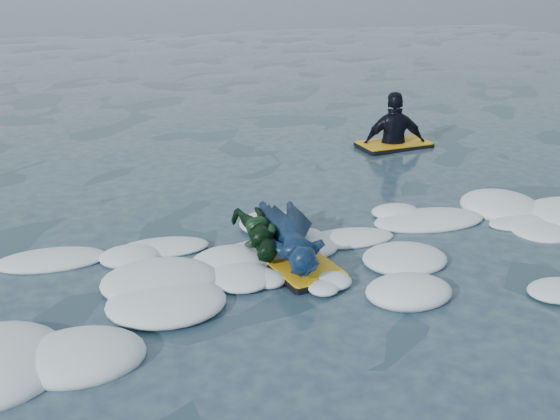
{
  "coord_description": "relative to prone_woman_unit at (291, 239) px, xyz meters",
  "views": [
    {
      "loc": [
        -0.97,
        -5.37,
        3.14
      ],
      "look_at": [
        0.77,
        1.6,
        0.39
      ],
      "focal_mm": 45.0,
      "sensor_mm": 36.0,
      "label": 1
    }
  ],
  "objects": [
    {
      "name": "waiting_rider_unit",
      "position": [
        2.73,
        3.75,
        -0.2
      ],
      "size": [
        1.26,
        0.81,
        1.76
      ],
      "rotation": [
        0.0,
        0.0,
        0.15
      ],
      "color": "black",
      "rests_on": "ground"
    },
    {
      "name": "prone_woman_unit",
      "position": [
        0.0,
        0.0,
        0.0
      ],
      "size": [
        0.86,
        1.74,
        0.44
      ],
      "rotation": [
        0.0,
        0.0,
        1.79
      ],
      "color": "black",
      "rests_on": "ground"
    },
    {
      "name": "ground",
      "position": [
        -0.78,
        -1.16,
        -0.23
      ],
      "size": [
        120.0,
        120.0,
        0.0
      ],
      "primitive_type": "plane",
      "color": "#1B3142",
      "rests_on": "ground"
    },
    {
      "name": "prone_child_unit",
      "position": [
        -0.28,
        0.17,
        -0.02
      ],
      "size": [
        0.56,
        1.11,
        0.41
      ],
      "rotation": [
        0.0,
        0.0,
        1.48
      ],
      "color": "black",
      "rests_on": "ground"
    },
    {
      "name": "foam_band",
      "position": [
        -0.78,
        -0.12,
        -0.23
      ],
      "size": [
        12.0,
        3.1,
        0.3
      ],
      "primitive_type": null,
      "color": "white",
      "rests_on": "ground"
    }
  ]
}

